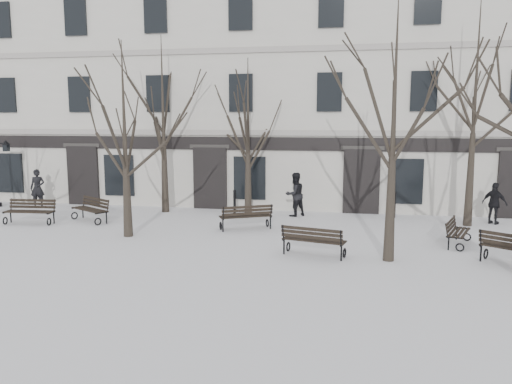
% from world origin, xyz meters
% --- Properties ---
extents(ground, '(100.00, 100.00, 0.00)m').
position_xyz_m(ground, '(0.00, 0.00, 0.00)').
color(ground, silver).
rests_on(ground, ground).
extents(building, '(40.40, 10.20, 11.40)m').
position_xyz_m(building, '(0.00, 12.96, 5.52)').
color(building, '#B4B0A7').
rests_on(building, ground).
extents(tree_1, '(4.85, 4.85, 6.92)m').
position_xyz_m(tree_1, '(-4.92, 1.89, 4.33)').
color(tree_1, black).
rests_on(tree_1, ground).
extents(tree_2, '(5.26, 5.26, 7.51)m').
position_xyz_m(tree_2, '(4.13, 0.33, 4.69)').
color(tree_2, black).
rests_on(tree_2, ground).
extents(tree_4, '(5.52, 5.52, 7.88)m').
position_xyz_m(tree_4, '(-5.31, 6.74, 4.93)').
color(tree_4, black).
rests_on(tree_4, ground).
extents(tree_5, '(4.79, 4.79, 6.85)m').
position_xyz_m(tree_5, '(-1.49, 7.00, 4.28)').
color(tree_5, black).
rests_on(tree_5, ground).
extents(tree_6, '(6.13, 6.13, 8.76)m').
position_xyz_m(tree_6, '(7.63, 6.01, 5.48)').
color(tree_6, black).
rests_on(tree_6, ground).
extents(bench_0, '(2.01, 0.86, 0.99)m').
position_xyz_m(bench_0, '(-9.78, 3.25, 0.54)').
color(bench_0, black).
rests_on(bench_0, ground).
extents(bench_1, '(2.03, 1.14, 0.98)m').
position_xyz_m(bench_1, '(1.87, 0.36, 0.53)').
color(bench_1, black).
rests_on(bench_1, ground).
extents(bench_3, '(2.01, 1.60, 0.98)m').
position_xyz_m(bench_3, '(-7.57, 4.14, 0.54)').
color(bench_3, black).
rests_on(bench_3, ground).
extents(bench_4, '(2.06, 1.51, 1.00)m').
position_xyz_m(bench_4, '(-0.92, 3.70, 0.54)').
color(bench_4, black).
rests_on(bench_4, ground).
extents(bench_5, '(1.17, 1.83, 0.88)m').
position_xyz_m(bench_5, '(6.53, 2.64, 0.48)').
color(bench_5, black).
rests_on(bench_5, ground).
extents(lamp_post, '(1.00, 0.37, 3.21)m').
position_xyz_m(lamp_post, '(-13.59, 6.61, 1.86)').
color(lamp_post, black).
rests_on(lamp_post, ground).
extents(bollard_a, '(0.14, 0.14, 1.08)m').
position_xyz_m(bollard_a, '(-2.10, 6.95, 0.58)').
color(bollard_a, black).
rests_on(bollard_a, ground).
extents(bollard_b, '(0.14, 0.14, 1.13)m').
position_xyz_m(bollard_b, '(4.90, 7.24, 0.60)').
color(bollard_b, black).
rests_on(bollard_b, ground).
extents(pedestrian_a, '(0.76, 0.60, 1.84)m').
position_xyz_m(pedestrian_a, '(-11.80, 6.83, 0.00)').
color(pedestrian_a, black).
rests_on(pedestrian_a, ground).
extents(pedestrian_b, '(1.18, 1.16, 1.92)m').
position_xyz_m(pedestrian_b, '(0.64, 6.77, 0.00)').
color(pedestrian_b, black).
rests_on(pedestrian_b, ground).
extents(pedestrian_c, '(1.04, 0.94, 1.70)m').
position_xyz_m(pedestrian_c, '(8.74, 6.53, 0.00)').
color(pedestrian_c, black).
rests_on(pedestrian_c, ground).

